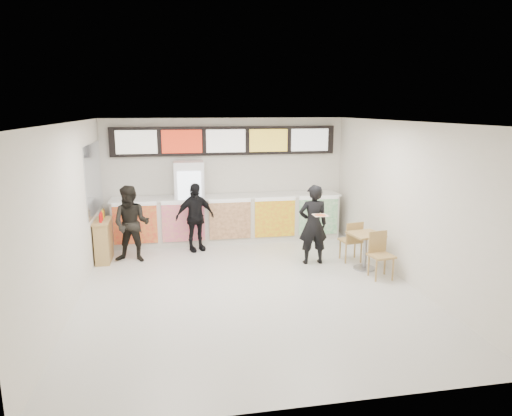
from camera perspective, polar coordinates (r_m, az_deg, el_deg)
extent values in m
plane|color=beige|center=(8.53, -0.89, -9.90)|extent=(7.00, 7.00, 0.00)
plane|color=white|center=(7.89, -0.97, 10.69)|extent=(7.00, 7.00, 0.00)
plane|color=silver|center=(11.49, -3.80, 3.68)|extent=(6.00, 0.00, 6.00)
plane|color=silver|center=(8.16, -22.21, -0.82)|extent=(0.00, 7.00, 7.00)
plane|color=silver|center=(9.05, 18.15, 0.72)|extent=(0.00, 7.00, 7.00)
cube|color=silver|center=(11.28, -3.49, -1.40)|extent=(5.50, 0.70, 1.10)
cube|color=silver|center=(11.16, -3.53, 1.45)|extent=(5.56, 0.76, 0.04)
cube|color=red|center=(10.87, -14.85, -2.04)|extent=(0.99, 0.02, 0.90)
cube|color=#DD317F|center=(10.83, -9.04, -1.82)|extent=(0.99, 0.02, 0.90)
cube|color=brown|center=(10.90, -3.26, -1.59)|extent=(0.99, 0.02, 0.90)
cube|color=yellow|center=(11.09, 2.39, -1.34)|extent=(0.99, 0.02, 0.90)
cube|color=#238F47|center=(11.37, 7.81, -1.09)|extent=(0.99, 0.02, 0.90)
cube|color=black|center=(11.30, -3.82, 8.38)|extent=(5.50, 0.12, 0.70)
cube|color=white|center=(11.19, -14.73, 7.97)|extent=(0.95, 0.02, 0.55)
cube|color=red|center=(11.16, -9.25, 8.20)|extent=(0.95, 0.02, 0.55)
cube|color=white|center=(11.23, -3.78, 8.36)|extent=(0.95, 0.02, 0.55)
cube|color=yellow|center=(11.40, 1.58, 8.44)|extent=(0.95, 0.02, 0.55)
cube|color=white|center=(11.67, 6.73, 8.45)|extent=(0.95, 0.02, 0.55)
cube|color=white|center=(11.13, -8.32, 0.68)|extent=(0.70, 0.65, 2.00)
cube|color=white|center=(10.79, -8.26, 0.58)|extent=(0.54, 0.02, 1.50)
cylinder|color=green|center=(10.96, -9.27, -2.49)|extent=(0.07, 0.07, 0.22)
cylinder|color=#EA4713|center=(10.97, -8.53, -2.46)|extent=(0.07, 0.07, 0.22)
cylinder|color=red|center=(10.97, -7.80, -2.43)|extent=(0.07, 0.07, 0.22)
cylinder|color=blue|center=(10.98, -7.07, -2.40)|extent=(0.07, 0.07, 0.22)
cylinder|color=#EA4713|center=(10.87, -9.34, -0.55)|extent=(0.07, 0.07, 0.22)
cylinder|color=red|center=(10.88, -8.60, -0.52)|extent=(0.07, 0.07, 0.22)
cylinder|color=blue|center=(10.88, -7.86, -0.50)|extent=(0.07, 0.07, 0.22)
cylinder|color=green|center=(10.89, -7.13, -0.47)|extent=(0.07, 0.07, 0.22)
cylinder|color=red|center=(10.80, -9.41, 1.41)|extent=(0.07, 0.07, 0.22)
cylinder|color=blue|center=(10.80, -8.66, 1.44)|extent=(0.07, 0.07, 0.22)
cylinder|color=green|center=(10.80, -7.92, 1.47)|extent=(0.07, 0.07, 0.22)
cylinder|color=#EA4713|center=(10.81, -7.18, 1.50)|extent=(0.07, 0.07, 0.22)
cylinder|color=blue|center=(10.73, -9.48, 3.41)|extent=(0.07, 0.07, 0.22)
cylinder|color=green|center=(10.73, -8.73, 3.43)|extent=(0.07, 0.07, 0.22)
cylinder|color=#EA4713|center=(10.74, -7.98, 3.46)|extent=(0.07, 0.07, 0.22)
cylinder|color=red|center=(10.74, -7.23, 3.49)|extent=(0.07, 0.07, 0.22)
cube|color=#B2B7BF|center=(10.48, -19.61, 3.53)|extent=(0.01, 2.00, 1.50)
imported|color=black|center=(9.63, 7.15, -2.06)|extent=(0.63, 0.42, 1.69)
imported|color=black|center=(10.03, -15.30, -1.96)|extent=(0.93, 0.80, 1.65)
imported|color=black|center=(10.53, -7.65, -1.14)|extent=(1.00, 0.67, 1.58)
cube|color=beige|center=(9.15, 8.04, -0.91)|extent=(0.28, 0.28, 0.01)
cone|color=#CC7233|center=(9.14, 8.04, -0.85)|extent=(0.36, 0.36, 0.02)
cube|color=tan|center=(9.50, 13.58, -3.22)|extent=(0.69, 0.69, 0.04)
cylinder|color=gray|center=(9.61, 13.47, -5.36)|extent=(0.08, 0.08, 0.72)
cylinder|color=gray|center=(9.71, 13.36, -7.31)|extent=(0.44, 0.44, 0.03)
cube|color=tan|center=(9.14, 15.39, -5.78)|extent=(0.49, 0.49, 0.04)
cube|color=tan|center=(9.24, 14.96, -4.06)|extent=(0.40, 0.10, 0.42)
cube|color=tan|center=(10.02, 11.77, -3.99)|extent=(0.49, 0.49, 0.04)
cube|color=tan|center=(9.79, 12.25, -3.00)|extent=(0.40, 0.10, 0.42)
cube|color=tan|center=(10.34, -18.50, -3.99)|extent=(0.29, 0.77, 0.86)
cube|color=tan|center=(10.23, -18.68, -1.56)|extent=(0.33, 0.81, 0.04)
cylinder|color=red|center=(10.00, -18.88, -1.26)|extent=(0.06, 0.06, 0.17)
cylinder|color=red|center=(10.16, -18.75, -1.05)|extent=(0.06, 0.06, 0.17)
cylinder|color=yellow|center=(10.31, -18.63, -0.84)|extent=(0.06, 0.06, 0.17)
cylinder|color=brown|center=(10.46, -18.51, -0.65)|extent=(0.06, 0.06, 0.17)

